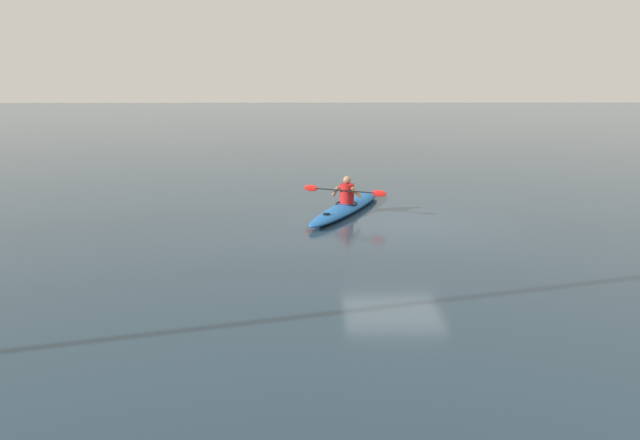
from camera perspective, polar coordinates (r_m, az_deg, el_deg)
name	(u,v)px	position (r m, az deg, el deg)	size (l,w,h in m)	color
ground_plane	(395,221)	(14.79, 7.30, -0.07)	(160.00, 160.00, 0.00)	#233847
kayak	(347,207)	(15.63, 2.65, 1.25)	(2.55, 4.60, 0.25)	#1959A5
kayaker	(347,192)	(15.51, 2.61, 2.76)	(2.12, 0.98, 0.72)	red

